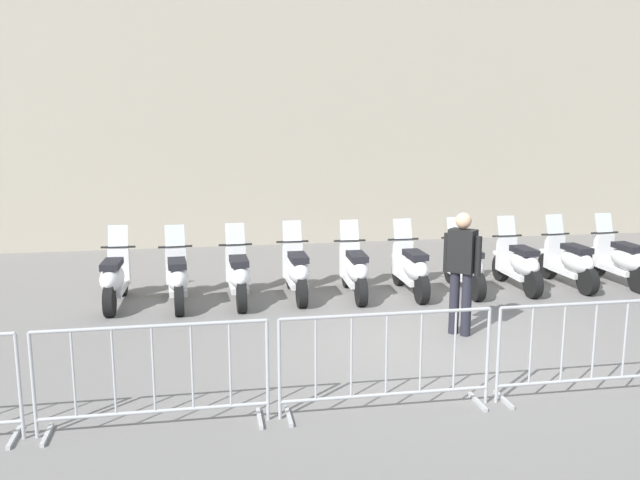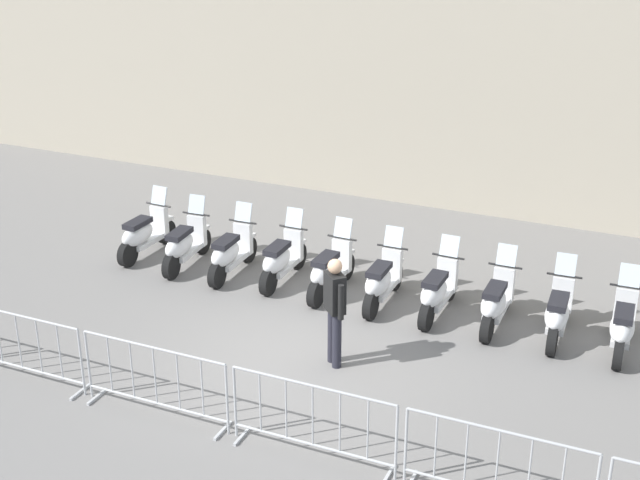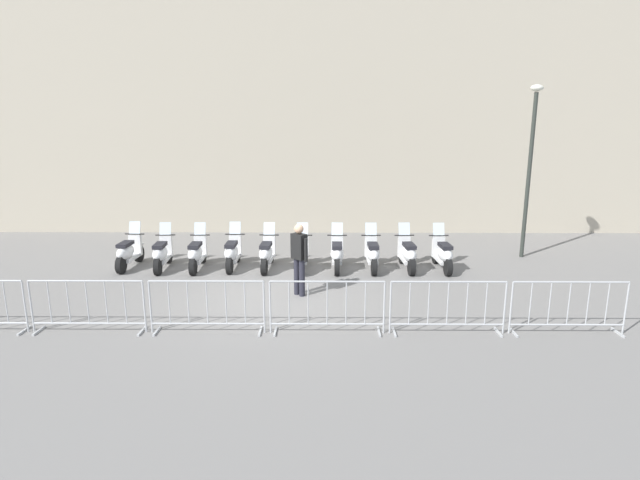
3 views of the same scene
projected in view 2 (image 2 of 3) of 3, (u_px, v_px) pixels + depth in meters
ground_plane at (296, 364)px, 13.39m from camera, size 120.00×120.00×0.00m
motorcycle_0 at (144, 234)px, 16.98m from camera, size 0.59×1.72×1.24m
motorcycle_1 at (185, 245)px, 16.50m from camera, size 0.70×1.71×1.24m
motorcycle_2 at (231, 253)px, 16.14m from camera, size 0.66×1.72×1.24m
motorcycle_3 at (281, 259)px, 15.87m from camera, size 0.63×1.72×1.24m
motorcycle_4 at (330, 271)px, 15.43m from camera, size 0.59×1.72×1.24m
motorcycle_5 at (382, 281)px, 15.04m from camera, size 0.64×1.72×1.24m
motorcycle_6 at (437, 291)px, 14.67m from camera, size 0.60×1.72×1.24m
motorcycle_7 at (496, 302)px, 14.31m from camera, size 0.63×1.72×1.24m
motorcycle_8 at (558, 313)px, 13.95m from camera, size 0.68×1.71×1.24m
motorcycle_9 at (623, 325)px, 13.57m from camera, size 0.68×1.71×1.24m
barrier_segment_1 at (19, 347)px, 12.82m from camera, size 2.23×0.74×1.07m
barrier_segment_2 at (155, 381)px, 11.95m from camera, size 2.23×0.74×1.07m
barrier_segment_3 at (313, 422)px, 11.08m from camera, size 2.23×0.74×1.07m
barrier_segment_4 at (497, 469)px, 10.21m from camera, size 2.23×0.74×1.07m
officer_near_row_end at (335, 306)px, 13.02m from camera, size 0.46×0.39×1.73m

